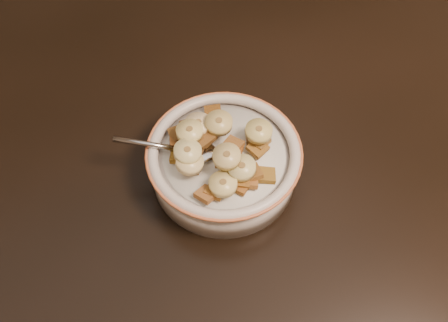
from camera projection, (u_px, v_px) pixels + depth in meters
name	position (u px, v px, depth m)	size (l,w,h in m)	color
floor	(152.00, 322.00, 1.30)	(4.00, 4.50, 0.10)	#422816
table	(82.00, 148.00, 0.66)	(1.40, 0.90, 0.04)	black
chair	(71.00, 32.00, 1.24)	(0.37, 0.37, 0.84)	black
cereal_bowl	(224.00, 165.00, 0.59)	(0.17, 0.17, 0.04)	#C0B4A7
milk	(224.00, 155.00, 0.58)	(0.14, 0.14, 0.00)	silver
spoon	(200.00, 152.00, 0.57)	(0.03, 0.04, 0.01)	#9E9E9F
cereal_square_0	(266.00, 175.00, 0.56)	(0.02, 0.02, 0.01)	brown
cereal_square_1	(233.00, 145.00, 0.55)	(0.02, 0.02, 0.01)	brown
cereal_square_2	(205.00, 137.00, 0.57)	(0.02, 0.02, 0.01)	brown
cereal_square_3	(241.00, 179.00, 0.54)	(0.02, 0.02, 0.01)	#95611D
cereal_square_4	(240.00, 185.00, 0.55)	(0.02, 0.02, 0.01)	brown
cereal_square_5	(249.00, 181.00, 0.55)	(0.02, 0.02, 0.01)	#95632A
cereal_square_6	(191.00, 165.00, 0.56)	(0.02, 0.02, 0.01)	brown
cereal_square_7	(204.00, 138.00, 0.57)	(0.02, 0.02, 0.01)	brown
cereal_square_8	(224.00, 160.00, 0.55)	(0.02, 0.02, 0.01)	brown
cereal_square_9	(213.00, 113.00, 0.60)	(0.02, 0.02, 0.01)	brown
cereal_square_10	(218.00, 127.00, 0.58)	(0.02, 0.02, 0.01)	brown
cereal_square_11	(179.00, 143.00, 0.58)	(0.02, 0.02, 0.01)	brown
cereal_square_12	(194.00, 135.00, 0.58)	(0.02, 0.02, 0.01)	brown
cereal_square_13	(254.00, 136.00, 0.58)	(0.02, 0.02, 0.01)	brown
cereal_square_14	(206.00, 194.00, 0.54)	(0.02, 0.02, 0.01)	brown
cereal_square_15	(190.00, 127.00, 0.59)	(0.02, 0.02, 0.01)	brown
cereal_square_16	(216.00, 190.00, 0.54)	(0.02, 0.02, 0.01)	#99561C
cereal_square_17	(258.00, 148.00, 0.57)	(0.02, 0.02, 0.01)	brown
cereal_square_18	(192.00, 151.00, 0.56)	(0.02, 0.02, 0.01)	brown
cereal_square_19	(234.00, 147.00, 0.56)	(0.02, 0.02, 0.01)	brown
cereal_square_20	(219.00, 121.00, 0.60)	(0.02, 0.02, 0.01)	olive
cereal_square_21	(206.00, 121.00, 0.59)	(0.02, 0.02, 0.01)	brown
cereal_square_22	(178.00, 134.00, 0.58)	(0.02, 0.02, 0.01)	brown
cereal_square_23	(179.00, 156.00, 0.57)	(0.02, 0.02, 0.01)	#9C6C1B
cereal_square_24	(252.00, 173.00, 0.55)	(0.02, 0.02, 0.01)	brown
cereal_square_25	(259.00, 141.00, 0.57)	(0.02, 0.02, 0.01)	brown
banana_slice_0	(223.00, 184.00, 0.53)	(0.03, 0.03, 0.01)	tan
banana_slice_1	(227.00, 157.00, 0.54)	(0.03, 0.03, 0.01)	#E2C877
banana_slice_2	(188.00, 152.00, 0.55)	(0.03, 0.03, 0.01)	#F1E487
banana_slice_3	(242.00, 168.00, 0.54)	(0.03, 0.03, 0.01)	#CBBB7D
banana_slice_4	(219.00, 123.00, 0.57)	(0.03, 0.03, 0.01)	#D5BB66
banana_slice_5	(190.00, 131.00, 0.56)	(0.03, 0.03, 0.01)	#E0C382
banana_slice_6	(190.00, 162.00, 0.55)	(0.03, 0.03, 0.01)	#FDDC92
banana_slice_7	(198.00, 124.00, 0.57)	(0.03, 0.03, 0.01)	#FBE0A5
banana_slice_8	(259.00, 131.00, 0.56)	(0.03, 0.03, 0.01)	#E1CE72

